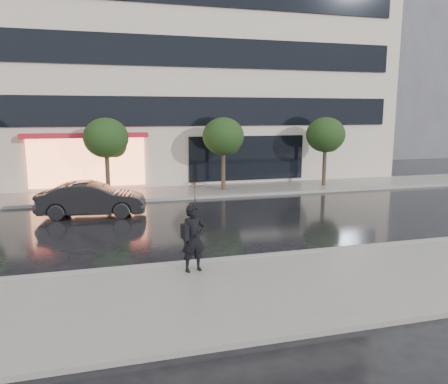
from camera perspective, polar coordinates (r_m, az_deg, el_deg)
name	(u,v)px	position (r m, az deg, el deg)	size (l,w,h in m)	color
ground	(216,252)	(13.44, -1.11, -7.87)	(120.00, 120.00, 0.00)	black
sidewalk_near	(250,292)	(10.50, 3.41, -12.85)	(60.00, 4.50, 0.12)	slate
sidewalk_far	(167,193)	(23.22, -7.42, -0.09)	(60.00, 3.50, 0.12)	slate
curb_near	(224,260)	(12.50, 0.04, -8.94)	(60.00, 0.25, 0.14)	gray
curb_far	(172,199)	(21.51, -6.75, -0.87)	(60.00, 0.25, 0.14)	gray
office_building	(147,39)	(30.90, -9.97, 19.04)	(30.00, 12.76, 18.00)	beige
bg_building_right	(391,76)	(49.96, 20.92, 13.93)	(12.00, 12.00, 16.00)	#4C4C54
tree_mid_west	(107,139)	(22.45, -15.00, 6.66)	(2.20, 2.20, 3.99)	#33261C
tree_mid_east	(224,138)	(23.29, 0.03, 7.12)	(2.20, 2.20, 3.99)	#33261C
tree_far_east	(326,136)	(25.56, 13.21, 7.12)	(2.20, 2.20, 3.99)	#33261C
parked_car	(92,199)	(18.71, -16.85, -0.91)	(1.50, 4.30, 1.42)	black
pedestrian_with_umbrella	(194,215)	(11.20, -3.90, -3.00)	(1.02, 1.04, 2.38)	black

